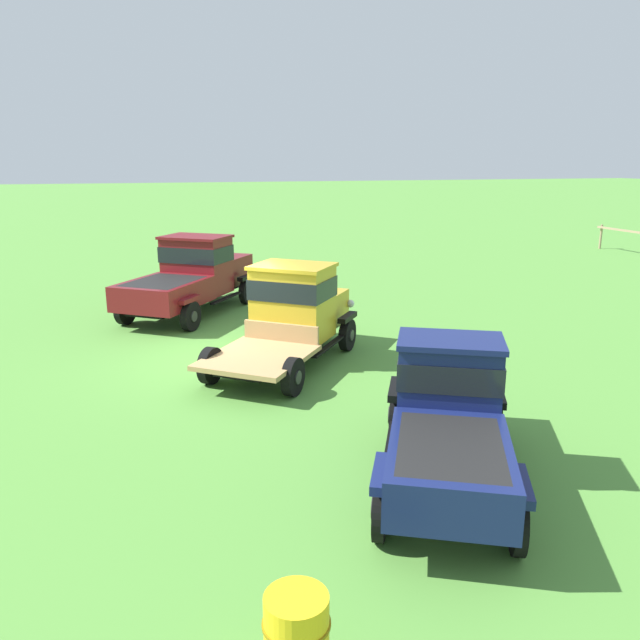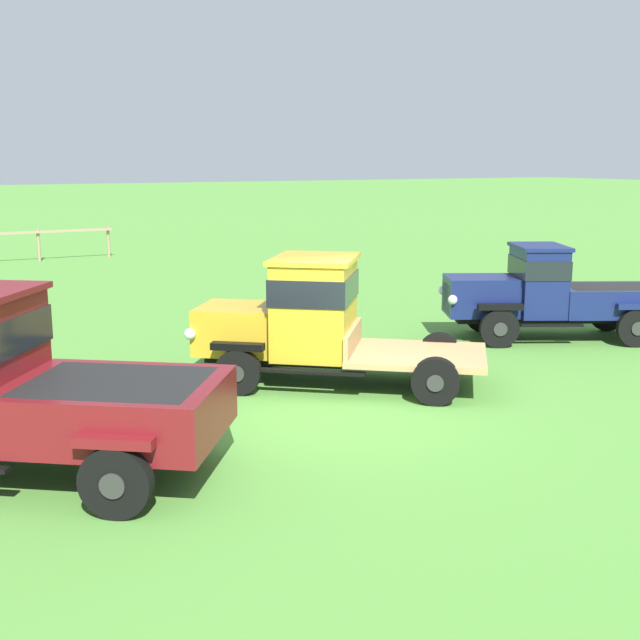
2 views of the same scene
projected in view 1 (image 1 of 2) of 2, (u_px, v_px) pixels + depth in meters
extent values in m
plane|color=#518E38|center=(229.00, 361.00, 14.43)|extent=(240.00, 240.00, 0.00)
cylinder|color=#997F60|center=(601.00, 237.00, 32.59)|extent=(0.12, 0.12, 1.26)
cylinder|color=black|center=(190.00, 287.00, 20.80)|extent=(0.78, 0.65, 0.83)
cylinder|color=#2D2D2D|center=(187.00, 287.00, 20.84)|extent=(0.25, 0.20, 0.29)
cylinder|color=black|center=(247.00, 291.00, 20.13)|extent=(0.78, 0.65, 0.83)
cylinder|color=#2D2D2D|center=(250.00, 291.00, 20.10)|extent=(0.25, 0.20, 0.29)
cylinder|color=black|center=(125.00, 310.00, 17.59)|extent=(0.78, 0.65, 0.83)
cylinder|color=#2D2D2D|center=(122.00, 310.00, 17.63)|extent=(0.25, 0.20, 0.29)
cylinder|color=black|center=(191.00, 316.00, 16.92)|extent=(0.78, 0.65, 0.83)
cylinder|color=#2D2D2D|center=(194.00, 316.00, 16.89)|extent=(0.25, 0.20, 0.29)
cube|color=black|center=(192.00, 297.00, 18.97)|extent=(4.81, 3.96, 0.12)
cube|color=maroon|center=(221.00, 270.00, 20.57)|extent=(2.32, 2.25, 0.90)
cube|color=silver|center=(233.00, 267.00, 21.37)|extent=(0.73, 0.97, 0.67)
sphere|color=silver|center=(213.00, 264.00, 21.62)|extent=(0.20, 0.20, 0.20)
sphere|color=silver|center=(254.00, 266.00, 21.12)|extent=(0.20, 0.20, 0.20)
cube|color=black|center=(189.00, 273.00, 20.68)|extent=(0.88, 0.72, 0.12)
cube|color=black|center=(246.00, 277.00, 20.02)|extent=(0.88, 0.72, 0.12)
cube|color=maroon|center=(197.00, 266.00, 19.08)|extent=(2.10, 2.23, 1.67)
cube|color=black|center=(196.00, 253.00, 18.99)|extent=(2.16, 2.29, 0.47)
cube|color=maroon|center=(196.00, 237.00, 18.86)|extent=(2.25, 2.37, 0.08)
cube|color=black|center=(167.00, 293.00, 19.52)|extent=(1.48, 1.14, 0.05)
cube|color=black|center=(226.00, 298.00, 18.87)|extent=(1.48, 1.14, 0.05)
cube|color=maroon|center=(164.00, 293.00, 17.48)|extent=(3.18, 3.05, 0.69)
cube|color=black|center=(163.00, 282.00, 17.40)|extent=(2.68, 2.57, 0.06)
cube|color=maroon|center=(124.00, 294.00, 17.48)|extent=(0.85, 0.70, 0.12)
cube|color=maroon|center=(190.00, 300.00, 16.81)|extent=(0.85, 0.70, 0.12)
cylinder|color=black|center=(278.00, 327.00, 15.87)|extent=(0.73, 0.64, 0.78)
cylinder|color=#2D2D2D|center=(274.00, 327.00, 15.91)|extent=(0.23, 0.19, 0.27)
cylinder|color=black|center=(347.00, 335.00, 15.21)|extent=(0.73, 0.64, 0.78)
cylinder|color=#2D2D2D|center=(352.00, 335.00, 15.17)|extent=(0.23, 0.19, 0.27)
cylinder|color=black|center=(210.00, 366.00, 12.93)|extent=(0.73, 0.64, 0.78)
cylinder|color=#2D2D2D|center=(206.00, 365.00, 12.97)|extent=(0.23, 0.19, 0.27)
cylinder|color=black|center=(293.00, 377.00, 12.26)|extent=(0.73, 0.64, 0.78)
cylinder|color=#2D2D2D|center=(298.00, 377.00, 12.22)|extent=(0.23, 0.19, 0.27)
cube|color=black|center=(285.00, 345.00, 14.10)|extent=(4.24, 3.68, 0.12)
cube|color=gold|center=(315.00, 308.00, 15.60)|extent=(1.93, 1.92, 0.81)
cube|color=silver|center=(325.00, 304.00, 16.22)|extent=(0.69, 0.84, 0.61)
sphere|color=silver|center=(300.00, 299.00, 16.47)|extent=(0.20, 0.20, 0.20)
sphere|color=silver|center=(350.00, 304.00, 15.97)|extent=(0.20, 0.20, 0.20)
cube|color=black|center=(277.00, 311.00, 15.76)|extent=(0.82, 0.72, 0.12)
cube|color=black|center=(348.00, 317.00, 15.10)|extent=(0.82, 0.72, 0.12)
cube|color=gold|center=(293.00, 303.00, 14.29)|extent=(2.02, 2.08, 1.63)
cube|color=black|center=(293.00, 287.00, 14.19)|extent=(2.08, 2.14, 0.46)
cube|color=gold|center=(293.00, 266.00, 14.07)|extent=(2.16, 2.21, 0.08)
cube|color=black|center=(256.00, 338.00, 14.72)|extent=(1.47, 1.21, 0.05)
cube|color=black|center=(328.00, 346.00, 14.07)|extent=(1.47, 1.21, 0.05)
cube|color=tan|center=(258.00, 357.00, 12.86)|extent=(3.01, 2.94, 0.10)
cube|color=tan|center=(281.00, 333.00, 13.81)|extent=(1.18, 1.44, 0.44)
cylinder|color=black|center=(395.00, 415.00, 10.36)|extent=(0.80, 0.50, 0.82)
cylinder|color=#2D2D2D|center=(389.00, 415.00, 10.38)|extent=(0.27, 0.16, 0.29)
cylinder|color=black|center=(495.00, 422.00, 10.09)|extent=(0.80, 0.50, 0.82)
cylinder|color=#2D2D2D|center=(501.00, 423.00, 10.07)|extent=(0.27, 0.16, 0.29)
cylinder|color=black|center=(380.00, 508.00, 7.61)|extent=(0.80, 0.50, 0.82)
cylinder|color=#2D2D2D|center=(373.00, 507.00, 7.62)|extent=(0.27, 0.16, 0.29)
cylinder|color=black|center=(518.00, 521.00, 7.33)|extent=(0.80, 0.50, 0.82)
cylinder|color=#2D2D2D|center=(526.00, 521.00, 7.32)|extent=(0.27, 0.16, 0.29)
cube|color=black|center=(446.00, 450.00, 8.93)|extent=(4.20, 2.75, 0.12)
cube|color=#141E51|center=(446.00, 382.00, 10.30)|extent=(1.86, 1.70, 0.83)
cube|color=silver|center=(445.00, 370.00, 11.00)|extent=(0.46, 0.82, 0.62)
sphere|color=silver|center=(410.00, 365.00, 11.10)|extent=(0.20, 0.20, 0.20)
sphere|color=silver|center=(481.00, 369.00, 10.89)|extent=(0.20, 0.20, 0.20)
cube|color=black|center=(396.00, 389.00, 10.25)|extent=(0.93, 0.61, 0.12)
cube|color=black|center=(497.00, 396.00, 9.97)|extent=(0.93, 0.61, 0.12)
cube|color=#141E51|center=(448.00, 391.00, 9.06)|extent=(1.49, 1.70, 1.44)
cube|color=black|center=(449.00, 370.00, 8.98)|extent=(1.54, 1.75, 0.40)
cube|color=#141E51|center=(451.00, 341.00, 8.87)|extent=(1.60, 1.80, 0.08)
cube|color=black|center=(391.00, 440.00, 9.30)|extent=(1.24, 0.73, 0.05)
cube|color=black|center=(501.00, 449.00, 9.03)|extent=(1.24, 0.73, 0.05)
cube|color=#141E51|center=(449.00, 467.00, 7.67)|extent=(2.62, 2.33, 0.61)
cube|color=black|center=(450.00, 447.00, 7.60)|extent=(2.21, 1.97, 0.06)
cube|color=#141E51|center=(381.00, 473.00, 7.49)|extent=(0.89, 0.59, 0.12)
cube|color=#141E51|center=(521.00, 485.00, 7.22)|extent=(0.89, 0.59, 0.12)
cylinder|color=gold|center=(297.00, 640.00, 5.46)|extent=(0.58, 0.58, 0.89)
cylinder|color=#896E0F|center=(296.00, 623.00, 5.42)|extent=(0.61, 0.61, 0.03)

